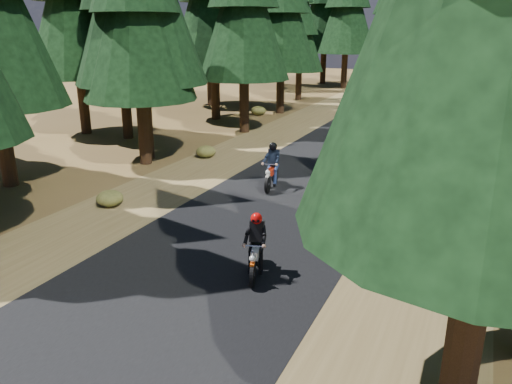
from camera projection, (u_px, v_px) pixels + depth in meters
ground at (232, 249)px, 12.96m from camera, size 120.00×120.00×0.00m
road at (298, 193)px, 17.28m from camera, size 6.00×100.00×0.01m
shoulder_l at (185, 178)px, 19.09m from camera, size 3.20×100.00×0.01m
shoulder_r at (437, 213)px, 15.46m from camera, size 3.20×100.00×0.01m
log_near at (497, 174)px, 19.02m from camera, size 4.99×3.84×0.32m
understory_shrubs at (328, 178)px, 18.08m from camera, size 15.95×31.22×0.59m
rider_lead at (256, 255)px, 11.42m from camera, size 0.97×1.72×1.47m
rider_follow at (272, 173)px, 17.68m from camera, size 0.83×1.89×1.62m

